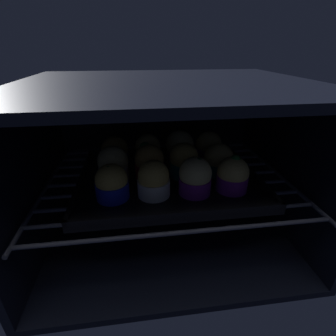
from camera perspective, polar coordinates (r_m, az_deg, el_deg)
name	(u,v)px	position (r cm, az deg, el deg)	size (l,w,h in cm)	color
oven_cavity	(165,158)	(61.13, -0.73, 2.26)	(59.00, 47.00, 37.00)	black
oven_rack	(167,179)	(58.86, -0.21, -2.44)	(54.80, 42.00, 0.80)	#444756
baking_tray	(168,178)	(56.94, 0.00, -2.25)	(38.80, 31.01, 2.20)	black
muffin_row0_col0	(112,183)	(48.57, -12.68, -3.42)	(6.37, 6.37, 6.97)	#1928B7
muffin_row0_col1	(154,180)	(48.29, -3.29, -2.74)	(6.37, 6.37, 7.29)	silver
muffin_row0_col2	(195,177)	(49.06, 6.20, -2.08)	(6.38, 6.38, 7.59)	#7A238C
muffin_row0_col3	(233,175)	(51.67, 14.48, -1.64)	(6.37, 6.37, 7.60)	#7A238C
muffin_row1_col0	(113,164)	(55.26, -12.37, 0.87)	(6.58, 6.58, 7.61)	silver
muffin_row1_col1	(149,162)	(54.84, -4.29, 1.34)	(6.40, 6.40, 7.85)	red
muffin_row1_col2	(184,161)	(55.53, 3.63, 1.59)	(6.37, 6.37, 7.69)	#0C8C84
muffin_row1_col3	(218,160)	(57.69, 11.40, 1.69)	(6.64, 6.64, 7.14)	#0C8C84
muffin_row2_col0	(115,152)	(61.93, -11.98, 3.50)	(6.37, 6.37, 7.33)	#1928B7
muffin_row2_col1	(148,150)	(61.68, -4.60, 4.00)	(6.37, 6.37, 7.46)	#0C8C84
muffin_row2_col2	(180,147)	(63.04, 2.67, 4.79)	(6.99, 6.99, 7.82)	#7A238C
muffin_row2_col3	(208,147)	(64.57, 9.19, 4.73)	(6.48, 6.48, 7.40)	#7A238C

